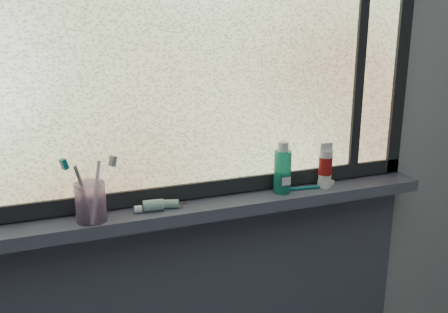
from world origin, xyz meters
name	(u,v)px	position (x,y,z in m)	size (l,w,h in m)	color
wall_back	(192,128)	(0.00, 1.30, 1.25)	(3.00, 0.01, 2.50)	#9EA3A8
windowsill	(200,209)	(0.00, 1.23, 1.00)	(1.62, 0.14, 0.04)	#44475B
window_pane	(192,38)	(0.00, 1.28, 1.53)	(1.50, 0.01, 1.00)	silver
frame_bottom	(195,189)	(0.00, 1.28, 1.05)	(1.60, 0.03, 0.05)	black
frame_right	(403,34)	(0.78, 1.28, 1.53)	(0.05, 0.03, 1.10)	black
frame_mullion	(361,35)	(0.60, 1.28, 1.53)	(0.04, 0.03, 1.00)	black
toothpaste_tube	(160,204)	(-0.13, 1.22, 1.04)	(0.20, 0.04, 0.04)	silver
toothbrush_cup	(91,202)	(-0.34, 1.21, 1.08)	(0.09, 0.09, 0.11)	#C69DD0
toothbrush_lying	(304,187)	(0.37, 1.23, 1.03)	(0.24, 0.02, 0.02)	#0D6F78
mouthwash_bottle	(283,167)	(0.29, 1.23, 1.11)	(0.06, 0.06, 0.14)	teal
cream_tube	(325,164)	(0.45, 1.22, 1.10)	(0.04, 0.04, 0.11)	silver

